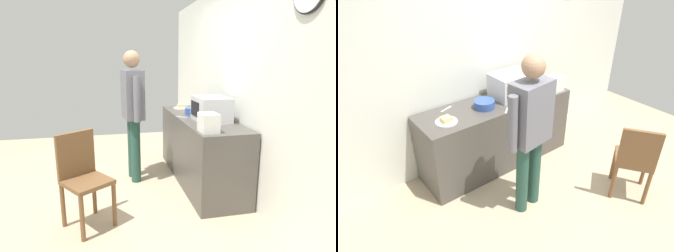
# 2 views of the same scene
# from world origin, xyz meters

# --- Properties ---
(ground_plane) EXTENTS (6.00, 6.00, 0.00)m
(ground_plane) POSITION_xyz_m (0.00, 0.00, 0.00)
(ground_plane) COLOR tan
(back_wall) EXTENTS (5.40, 0.13, 2.60)m
(back_wall) POSITION_xyz_m (0.01, 1.60, 1.30)
(back_wall) COLOR silver
(back_wall) RESTS_ON ground_plane
(kitchen_counter) EXTENTS (2.02, 0.62, 0.89)m
(kitchen_counter) POSITION_xyz_m (-0.21, 1.22, 0.44)
(kitchen_counter) COLOR #4C4742
(kitchen_counter) RESTS_ON ground_plane
(microwave) EXTENTS (0.50, 0.39, 0.30)m
(microwave) POSITION_xyz_m (0.07, 1.26, 1.04)
(microwave) COLOR silver
(microwave) RESTS_ON kitchen_counter
(sandwich_plate) EXTENTS (0.25, 0.25, 0.07)m
(sandwich_plate) POSITION_xyz_m (-0.93, 1.15, 0.91)
(sandwich_plate) COLOR white
(sandwich_plate) RESTS_ON kitchen_counter
(salad_bowl) EXTENTS (0.25, 0.25, 0.09)m
(salad_bowl) POSITION_xyz_m (-0.40, 1.19, 0.94)
(salad_bowl) COLOR #33519E
(salad_bowl) RESTS_ON kitchen_counter
(toaster) EXTENTS (0.22, 0.18, 0.20)m
(toaster) POSITION_xyz_m (0.61, 1.03, 0.99)
(toaster) COLOR silver
(toaster) RESTS_ON kitchen_counter
(fork_utensil) EXTENTS (0.17, 0.08, 0.01)m
(fork_utensil) POSITION_xyz_m (-0.78, 1.43, 0.89)
(fork_utensil) COLOR silver
(fork_utensil) RESTS_ON kitchen_counter
(spoon_utensil) EXTENTS (0.14, 0.13, 0.01)m
(spoon_utensil) POSITION_xyz_m (-0.23, 0.97, 0.89)
(spoon_utensil) COLOR silver
(spoon_utensil) RESTS_ON kitchen_counter
(person_standing) EXTENTS (0.59, 0.29, 1.75)m
(person_standing) POSITION_xyz_m (-0.43, 0.35, 1.03)
(person_standing) COLOR #244A3E
(person_standing) RESTS_ON ground_plane
(wooden_chair) EXTENTS (0.56, 0.56, 0.94)m
(wooden_chair) POSITION_xyz_m (0.60, -0.26, 0.52)
(wooden_chair) COLOR brown
(wooden_chair) RESTS_ON ground_plane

